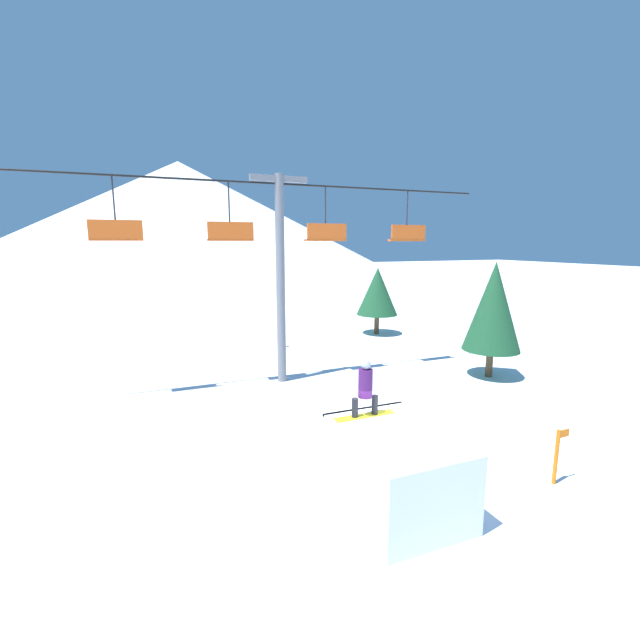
{
  "coord_description": "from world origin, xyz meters",
  "views": [
    {
      "loc": [
        -5.6,
        -7.98,
        6.01
      ],
      "look_at": [
        -0.66,
        4.34,
        3.6
      ],
      "focal_mm": 24.0,
      "sensor_mm": 36.0,
      "label": 1
    }
  ],
  "objects": [
    {
      "name": "ground_plane",
      "position": [
        0.0,
        0.0,
        0.0
      ],
      "size": [
        220.0,
        220.0,
        0.0
      ],
      "primitive_type": "plane",
      "color": "white"
    },
    {
      "name": "mountain_ridge",
      "position": [
        0.0,
        67.61,
        9.45
      ],
      "size": [
        74.82,
        74.82,
        18.89
      ],
      "color": "silver",
      "rests_on": "ground_plane"
    },
    {
      "name": "snow_ramp",
      "position": [
        -0.66,
        -0.27,
        0.9
      ],
      "size": [
        2.27,
        3.23,
        1.8
      ],
      "color": "white",
      "rests_on": "ground_plane"
    },
    {
      "name": "snowboarder",
      "position": [
        -0.89,
        0.81,
        2.53
      ],
      "size": [
        1.56,
        0.35,
        1.45
      ],
      "color": "yellow",
      "rests_on": "snow_ramp"
    },
    {
      "name": "chairlift",
      "position": [
        -0.42,
        9.38,
        5.48
      ],
      "size": [
        19.31,
        0.44,
        8.76
      ],
      "color": "slate",
      "rests_on": "ground_plane"
    },
    {
      "name": "pine_tree_near",
      "position": [
        8.49,
        6.51,
        3.22
      ],
      "size": [
        2.5,
        2.5,
        5.21
      ],
      "color": "#4C3823",
      "rests_on": "ground_plane"
    },
    {
      "name": "pine_tree_far",
      "position": [
        8.31,
        16.55,
        2.84
      ],
      "size": [
        2.7,
        2.7,
        4.39
      ],
      "color": "#4C3823",
      "rests_on": "ground_plane"
    },
    {
      "name": "trail_marker",
      "position": [
        3.59,
        -1.0,
        0.78
      ],
      "size": [
        0.41,
        0.1,
        1.44
      ],
      "color": "orange",
      "rests_on": "ground_plane"
    },
    {
      "name": "distant_skier",
      "position": [
        1.32,
        15.29,
        0.67
      ],
      "size": [
        0.24,
        0.24,
        1.23
      ],
      "color": "black",
      "rests_on": "ground_plane"
    }
  ]
}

